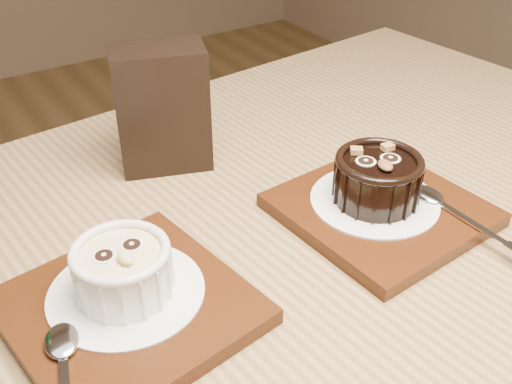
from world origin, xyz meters
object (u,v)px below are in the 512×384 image
(tray_right, at_px, (380,210))
(condiment_stand, at_px, (162,108))
(ramekin_white, at_px, (123,268))
(ramekin_dark, at_px, (378,177))
(tray_left, at_px, (129,309))
(table, at_px, (275,351))

(tray_right, height_order, condiment_stand, condiment_stand)
(ramekin_white, distance_m, ramekin_dark, 0.26)
(ramekin_white, height_order, condiment_stand, condiment_stand)
(condiment_stand, bearing_deg, tray_left, -123.26)
(table, relative_size, condiment_stand, 9.08)
(tray_right, bearing_deg, ramekin_dark, 110.63)
(table, xyz_separation_m, condiment_stand, (0.01, 0.24, 0.16))
(tray_left, bearing_deg, ramekin_dark, -0.28)
(tray_right, bearing_deg, condiment_stand, 122.51)
(tray_left, distance_m, ramekin_dark, 0.27)
(table, height_order, tray_right, tray_right)
(tray_left, bearing_deg, ramekin_white, 71.03)
(ramekin_white, bearing_deg, tray_left, -111.08)
(table, distance_m, tray_right, 0.18)
(table, distance_m, ramekin_dark, 0.20)
(ramekin_white, height_order, tray_right, ramekin_white)
(tray_left, height_order, tray_right, same)
(tray_left, relative_size, ramekin_dark, 2.07)
(tray_left, xyz_separation_m, tray_right, (0.27, -0.01, 0.00))
(tray_left, distance_m, ramekin_white, 0.04)
(tray_left, distance_m, tray_right, 0.27)
(tray_right, distance_m, condiment_stand, 0.26)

